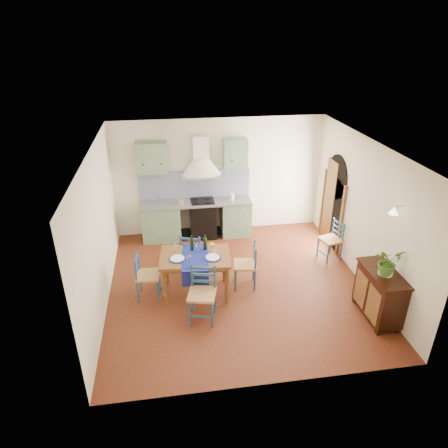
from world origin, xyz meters
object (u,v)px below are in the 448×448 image
(sideboard, at_px, (379,293))
(dining_table, at_px, (195,260))
(chair_near, at_px, (202,294))
(potted_plant, at_px, (388,262))

(sideboard, bearing_deg, dining_table, 158.88)
(chair_near, bearing_deg, dining_table, 93.40)
(potted_plant, bearing_deg, chair_near, 170.84)
(dining_table, distance_m, chair_near, 0.79)
(dining_table, height_order, chair_near, dining_table)
(chair_near, xyz_separation_m, potted_plant, (3.03, -0.49, 0.66))
(chair_near, xyz_separation_m, sideboard, (3.04, -0.43, -0.00))
(sideboard, relative_size, potted_plant, 2.21)
(sideboard, xyz_separation_m, potted_plant, (-0.01, -0.06, 0.66))
(sideboard, bearing_deg, potted_plant, -96.82)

